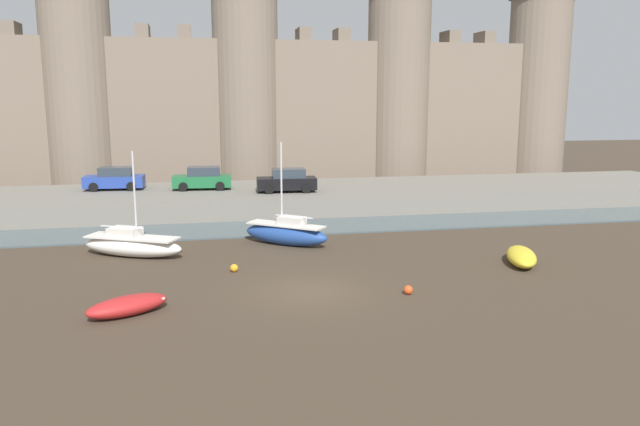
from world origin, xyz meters
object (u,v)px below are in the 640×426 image
at_px(rowboat_midflat_left, 521,256).
at_px(mooring_buoy_off_centre, 234,268).
at_px(car_quay_centre_west, 203,179).
at_px(rowboat_foreground_centre, 127,305).
at_px(mooring_buoy_mid_mud, 408,290).
at_px(car_quay_centre_east, 287,181).
at_px(sailboat_foreground_left, 286,233).
at_px(car_quay_east, 115,179).
at_px(sailboat_midflat_centre, 132,245).

height_order(rowboat_midflat_left, mooring_buoy_off_centre, rowboat_midflat_left).
relative_size(mooring_buoy_off_centre, car_quay_centre_west, 0.09).
relative_size(rowboat_foreground_centre, mooring_buoy_mid_mud, 8.64).
distance_m(rowboat_foreground_centre, car_quay_centre_east, 21.65).
bearing_deg(sailboat_foreground_left, rowboat_midflat_left, -30.33).
xyz_separation_m(rowboat_midflat_left, car_quay_east, (-20.97, 19.32, 1.80)).
xyz_separation_m(sailboat_foreground_left, mooring_buoy_off_centre, (-3.10, -4.84, -0.48)).
height_order(rowboat_midflat_left, sailboat_midflat_centre, sailboat_midflat_centre).
relative_size(sailboat_midflat_centre, mooring_buoy_mid_mud, 14.65).
bearing_deg(car_quay_centre_west, mooring_buoy_mid_mud, -69.82).
relative_size(rowboat_midflat_left, mooring_buoy_off_centre, 9.93).
height_order(sailboat_foreground_left, rowboat_midflat_left, sailboat_foreground_left).
xyz_separation_m(sailboat_foreground_left, car_quay_centre_east, (1.45, 9.81, 1.53)).
height_order(rowboat_midflat_left, rowboat_foreground_centre, rowboat_midflat_left).
bearing_deg(car_quay_centre_west, rowboat_midflat_left, -50.98).
bearing_deg(rowboat_foreground_centre, car_quay_centre_west, 82.27).
height_order(sailboat_midflat_centre, car_quay_centre_west, sailboat_midflat_centre).
relative_size(rowboat_foreground_centre, car_quay_centre_west, 0.78).
distance_m(car_quay_centre_west, car_quay_east, 6.22).
bearing_deg(sailboat_foreground_left, car_quay_centre_east, 81.60).
distance_m(rowboat_foreground_centre, car_quay_centre_west, 22.32).
bearing_deg(mooring_buoy_off_centre, car_quay_east, 112.18).
bearing_deg(car_quay_centre_west, sailboat_foreground_left, -70.48).
bearing_deg(sailboat_foreground_left, car_quay_centre_west, 109.52).
xyz_separation_m(mooring_buoy_off_centre, car_quay_centre_west, (-1.20, 16.99, 2.02)).
bearing_deg(sailboat_midflat_centre, rowboat_midflat_left, -15.70).
relative_size(sailboat_midflat_centre, rowboat_foreground_centre, 1.70).
bearing_deg(sailboat_midflat_centre, car_quay_centre_east, 48.79).
relative_size(sailboat_foreground_left, car_quay_centre_west, 1.33).
xyz_separation_m(sailboat_midflat_centre, car_quay_east, (-2.46, 14.12, 1.60)).
height_order(car_quay_centre_east, car_quay_east, same).
bearing_deg(car_quay_east, rowboat_midflat_left, -42.66).
height_order(mooring_buoy_mid_mud, car_quay_centre_east, car_quay_centre_east).
relative_size(rowboat_midflat_left, mooring_buoy_mid_mud, 9.62).
xyz_separation_m(sailboat_foreground_left, mooring_buoy_mid_mud, (3.67, -9.55, -0.48)).
distance_m(sailboat_foreground_left, car_quay_centre_west, 12.98).
relative_size(sailboat_foreground_left, mooring_buoy_off_centre, 15.18).
bearing_deg(rowboat_midflat_left, car_quay_centre_west, 129.02).
distance_m(sailboat_midflat_centre, mooring_buoy_off_centre, 6.25).
distance_m(rowboat_midflat_left, sailboat_midflat_centre, 19.22).
xyz_separation_m(sailboat_foreground_left, rowboat_foreground_centre, (-7.30, -9.90, -0.29)).
xyz_separation_m(rowboat_midflat_left, mooring_buoy_off_centre, (-13.63, 1.32, -0.22)).
relative_size(sailboat_foreground_left, car_quay_centre_east, 1.33).
bearing_deg(car_quay_east, car_quay_centre_west, -9.40).
height_order(rowboat_midflat_left, car_quay_east, car_quay_east).
distance_m(sailboat_midflat_centre, car_quay_centre_east, 14.40).
bearing_deg(car_quay_east, mooring_buoy_mid_mud, -58.15).
height_order(sailboat_midflat_centre, car_quay_east, sailboat_midflat_centre).
distance_m(sailboat_foreground_left, car_quay_east, 16.87).
distance_m(rowboat_midflat_left, mooring_buoy_off_centre, 13.69).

